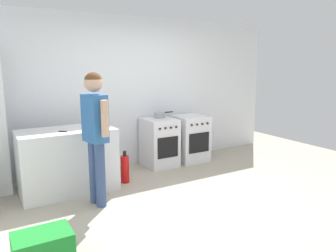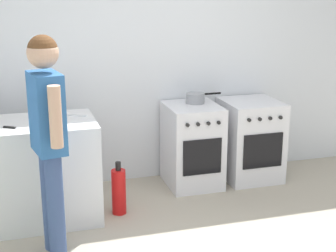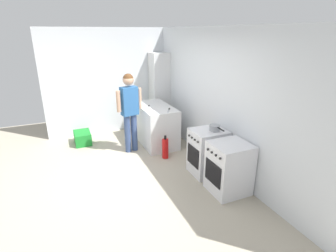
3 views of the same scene
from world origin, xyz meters
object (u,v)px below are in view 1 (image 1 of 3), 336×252
at_px(knife_carving, 92,125).
at_px(fire_extinguisher, 125,169).
at_px(oven_right, 190,138).
at_px(person, 95,127).
at_px(pot, 160,115).
at_px(recycling_crate_lower, 43,247).
at_px(knife_paring, 65,131).
at_px(oven_left, 159,142).

bearing_deg(knife_carving, fire_extinguisher, -32.17).
height_order(oven_right, person, person).
height_order(oven_right, fire_extinguisher, oven_right).
distance_m(pot, fire_extinguisher, 1.28).
xyz_separation_m(pot, recycling_crate_lower, (-2.40, -2.06, -0.76)).
bearing_deg(knife_carving, pot, 13.09).
height_order(knife_paring, person, person).
bearing_deg(oven_left, person, -145.35).
bearing_deg(oven_right, recycling_crate_lower, -146.54).
bearing_deg(knife_carving, person, -105.27).
relative_size(knife_paring, fire_extinguisher, 0.39).
relative_size(pot, person, 0.22).
bearing_deg(oven_left, knife_paring, -163.17).
xyz_separation_m(oven_right, pot, (-0.59, 0.08, 0.48)).
height_order(oven_right, knife_paring, knife_paring).
distance_m(knife_carving, knife_paring, 0.56).
xyz_separation_m(oven_left, fire_extinguisher, (-0.87, -0.48, -0.21)).
bearing_deg(pot, fire_extinguisher, -148.91).
bearing_deg(oven_left, recycling_crate_lower, -139.79).
height_order(oven_left, fire_extinguisher, oven_left).
xyz_separation_m(fire_extinguisher, recycling_crate_lower, (-1.47, -1.50, -0.08)).
relative_size(knife_carving, fire_extinguisher, 0.60).
distance_m(knife_carving, fire_extinguisher, 0.83).
bearing_deg(knife_carving, knife_paring, -147.55).
relative_size(knife_paring, recycling_crate_lower, 0.37).
xyz_separation_m(knife_paring, recycling_crate_lower, (-0.60, -1.45, -0.77)).
xyz_separation_m(knife_carving, knife_paring, (-0.47, -0.30, 0.00)).
distance_m(person, recycling_crate_lower, 1.56).
relative_size(fire_extinguisher, recycling_crate_lower, 0.96).
distance_m(oven_left, recycling_crate_lower, 3.08).
height_order(knife_paring, fire_extinguisher, knife_paring).
height_order(oven_right, pot, pot).
distance_m(oven_left, fire_extinguisher, 1.01).
relative_size(pot, fire_extinguisher, 0.74).
bearing_deg(knife_carving, recycling_crate_lower, -121.43).
bearing_deg(pot, knife_carving, -166.91).
relative_size(oven_left, knife_paring, 4.42).
relative_size(person, recycling_crate_lower, 3.28).
distance_m(oven_left, oven_right, 0.65).
relative_size(knife_carving, recycling_crate_lower, 0.58).
xyz_separation_m(oven_left, person, (-1.49, -1.03, 0.60)).
relative_size(pot, recycling_crate_lower, 0.71).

